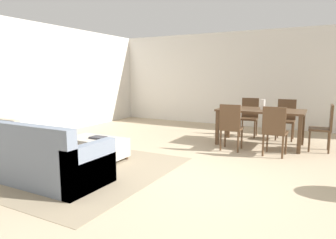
# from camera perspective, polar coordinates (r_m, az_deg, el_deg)

# --- Properties ---
(ground_plane) EXTENTS (10.80, 10.80, 0.00)m
(ground_plane) POSITION_cam_1_polar(r_m,az_deg,el_deg) (4.26, 3.77, -11.82)
(ground_plane) COLOR tan
(wall_back) EXTENTS (9.00, 0.12, 2.70)m
(wall_back) POSITION_cam_1_polar(r_m,az_deg,el_deg) (8.80, 17.51, 7.33)
(wall_back) COLOR silver
(wall_back) RESTS_ON ground_plane
(wall_left) EXTENTS (0.12, 11.00, 2.70)m
(wall_left) POSITION_cam_1_polar(r_m,az_deg,el_deg) (7.40, -28.10, 6.56)
(wall_left) COLOR silver
(wall_left) RESTS_ON ground_plane
(area_rug) EXTENTS (3.00, 2.80, 0.01)m
(area_rug) POSITION_cam_1_polar(r_m,az_deg,el_deg) (5.09, -17.98, -8.74)
(area_rug) COLOR gray
(area_rug) RESTS_ON ground_plane
(couch) EXTENTS (2.07, 0.87, 0.86)m
(couch) POSITION_cam_1_polar(r_m,az_deg,el_deg) (4.65, -23.91, -6.95)
(couch) COLOR slate
(couch) RESTS_ON ground_plane
(ottoman_table) EXTENTS (1.04, 0.59, 0.38)m
(ottoman_table) POSITION_cam_1_polar(r_m,az_deg,el_deg) (5.40, -13.54, -5.17)
(ottoman_table) COLOR #B7AD9E
(ottoman_table) RESTS_ON ground_plane
(dining_table) EXTENTS (1.73, 0.91, 0.76)m
(dining_table) POSITION_cam_1_polar(r_m,az_deg,el_deg) (6.56, 17.30, 1.09)
(dining_table) COLOR #513823
(dining_table) RESTS_ON ground_plane
(dining_chair_near_left) EXTENTS (0.42, 0.42, 0.92)m
(dining_chair_near_left) POSITION_cam_1_polar(r_m,az_deg,el_deg) (5.92, 11.93, -0.96)
(dining_chair_near_left) COLOR #513823
(dining_chair_near_left) RESTS_ON ground_plane
(dining_chair_near_right) EXTENTS (0.42, 0.42, 0.92)m
(dining_chair_near_right) POSITION_cam_1_polar(r_m,az_deg,el_deg) (5.72, 19.73, -1.62)
(dining_chair_near_right) COLOR #513823
(dining_chair_near_right) RESTS_ON ground_plane
(dining_chair_far_left) EXTENTS (0.43, 0.43, 0.92)m
(dining_chair_far_left) POSITION_cam_1_polar(r_m,az_deg,el_deg) (7.49, 15.31, 0.89)
(dining_chair_far_left) COLOR #513823
(dining_chair_far_left) RESTS_ON ground_plane
(dining_chair_far_right) EXTENTS (0.40, 0.40, 0.92)m
(dining_chair_far_right) POSITION_cam_1_polar(r_m,az_deg,el_deg) (7.37, 21.64, 0.47)
(dining_chair_far_right) COLOR #513823
(dining_chair_far_right) RESTS_ON ground_plane
(dining_chair_head_east) EXTENTS (0.41, 0.41, 0.92)m
(dining_chair_head_east) POSITION_cam_1_polar(r_m,az_deg,el_deg) (6.50, 27.86, -0.94)
(dining_chair_head_east) COLOR #513823
(dining_chair_head_east) RESTS_ON ground_plane
(vase_centerpiece) EXTENTS (0.10, 0.10, 0.21)m
(vase_centerpiece) POSITION_cam_1_polar(r_m,az_deg,el_deg) (6.56, 17.68, 2.78)
(vase_centerpiece) COLOR silver
(vase_centerpiece) RESTS_ON dining_table
(book_on_ottoman) EXTENTS (0.26, 0.20, 0.03)m
(book_on_ottoman) POSITION_cam_1_polar(r_m,az_deg,el_deg) (5.33, -13.23, -3.37)
(book_on_ottoman) COLOR #333338
(book_on_ottoman) RESTS_ON ottoman_table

